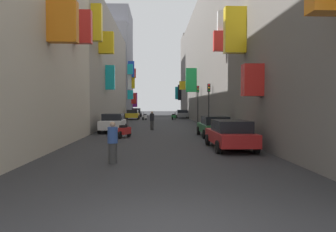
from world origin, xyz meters
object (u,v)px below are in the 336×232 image
scooter_orange (138,115)px  pedestrian_near_left (113,143)px  parked_car_green (214,126)px  scooter_green (174,117)px  scooter_white (145,117)px  traffic_light_near_corner (198,98)px  pedestrian_crossing (152,121)px  parked_car_red (230,134)px  parked_car_white (113,122)px  parked_car_yellow (132,114)px  scooter_red (125,131)px  parked_car_grey (182,114)px  traffic_light_far_corner (209,98)px  parked_car_black (136,112)px

scooter_orange → pedestrian_near_left: pedestrian_near_left is taller
parked_car_green → scooter_green: parked_car_green is taller
scooter_white → traffic_light_near_corner: size_ratio=0.42×
pedestrian_crossing → pedestrian_near_left: bearing=-94.7°
parked_car_red → traffic_light_near_corner: 20.24m
parked_car_white → scooter_white: (1.78, 19.85, -0.32)m
scooter_green → pedestrian_crossing: size_ratio=1.14×
parked_car_white → pedestrian_crossing: (3.10, 2.06, 0.03)m
parked_car_yellow → scooter_red: bearing=-86.8°
parked_car_grey → pedestrian_near_left: (-5.84, -38.72, 0.04)m
parked_car_grey → scooter_white: 8.14m
pedestrian_near_left → traffic_light_near_corner: bearing=74.8°
traffic_light_far_corner → parked_car_grey: bearing=91.5°
scooter_green → pedestrian_near_left: (-4.23, -33.75, 0.31)m
scooter_green → parked_car_grey: bearing=72.1°
parked_car_grey → pedestrian_crossing: (-4.57, -23.40, 0.08)m
parked_car_white → traffic_light_near_corner: traffic_light_near_corner is taller
parked_car_yellow → pedestrian_crossing: (3.21, -19.70, 0.05)m
parked_car_white → pedestrian_crossing: 3.73m
pedestrian_crossing → parked_car_red: bearing=-71.3°
parked_car_green → traffic_light_far_corner: size_ratio=1.06×
pedestrian_near_left → traffic_light_far_corner: size_ratio=0.38×
scooter_red → pedestrian_near_left: size_ratio=1.09×
parked_car_white → parked_car_yellow: parked_car_white is taller
pedestrian_near_left → parked_car_red: bearing=33.2°
parked_car_white → traffic_light_far_corner: 9.04m
scooter_orange → traffic_light_near_corner: 18.70m
parked_car_green → scooter_white: 24.36m
parked_car_white → parked_car_red: (7.13, -9.79, -0.02)m
parked_car_white → scooter_red: 4.49m
scooter_green → scooter_white: bearing=-171.6°
scooter_orange → scooter_white: size_ratio=1.05×
parked_car_yellow → pedestrian_near_left: pedestrian_near_left is taller
scooter_orange → pedestrian_crossing: 25.16m
traffic_light_far_corner → parked_car_white: bearing=-159.5°
parked_car_green → pedestrian_near_left: pedestrian_near_left is taller
parked_car_red → parked_car_black: 42.16m
parked_car_grey → scooter_white: bearing=-136.4°
scooter_orange → scooter_red: (1.01, -31.33, -0.00)m
parked_car_grey → pedestrian_crossing: bearing=-101.0°
parked_car_white → traffic_light_near_corner: size_ratio=0.91×
parked_car_green → parked_car_black: bearing=102.1°
traffic_light_far_corner → parked_car_black: bearing=106.4°
parked_car_red → parked_car_black: parked_car_black is taller
parked_car_white → scooter_green: (6.06, 20.49, -0.32)m
scooter_orange → parked_car_red: bearing=-79.6°
parked_car_black → traffic_light_far_corner: traffic_light_far_corner is taller
parked_car_yellow → scooter_green: parked_car_yellow is taller
parked_car_yellow → scooter_green: bearing=-11.7°
parked_car_black → parked_car_grey: bearing=-38.6°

